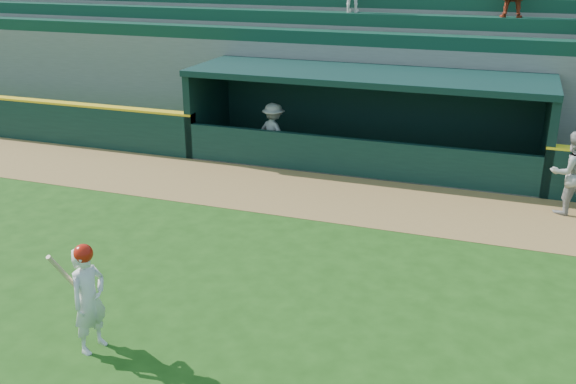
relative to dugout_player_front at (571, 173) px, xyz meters
name	(u,v)px	position (x,y,z in m)	size (l,w,h in m)	color
ground	(256,297)	(-5.03, -5.67, -0.93)	(120.00, 120.00, 0.00)	#1B4110
warning_track	(335,197)	(-5.03, -0.77, -0.92)	(40.00, 3.00, 0.01)	olive
dugout_player_front	(571,173)	(0.00, 0.00, 0.00)	(0.90, 0.70, 1.85)	gray
dugout_player_inside	(274,133)	(-7.34, 1.29, -0.11)	(1.05, 0.60, 1.63)	gray
dugout	(367,111)	(-5.03, 2.34, 0.43)	(9.40, 2.80, 2.46)	slate
stands	(401,49)	(-5.00, 6.90, 1.47)	(34.50, 6.27, 7.58)	slate
batter_at_plate	(88,297)	(-6.68, -7.82, -0.09)	(0.49, 0.81, 1.67)	silver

